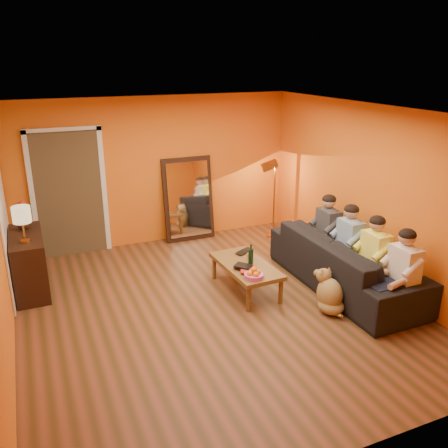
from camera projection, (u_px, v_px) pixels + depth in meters
name	position (u px, v px, depth m)	size (l,w,h in m)	color
room_shell	(204.00, 209.00, 6.30)	(5.00, 5.50, 2.60)	brown
white_accent	(1.00, 203.00, 6.57)	(0.02, 1.90, 2.58)	white
doorway_recess	(69.00, 193.00, 7.96)	(1.06, 0.30, 2.10)	#3F2D19
door_jamb_left	(33.00, 199.00, 7.64)	(0.08, 0.06, 2.20)	white
door_jamb_right	(104.00, 191.00, 8.06)	(0.08, 0.06, 2.20)	white
door_header	(62.00, 130.00, 7.49)	(1.22, 0.06, 0.08)	white
mirror_frame	(188.00, 199.00, 8.64)	(0.92, 0.06, 1.52)	black
mirror_glass	(189.00, 200.00, 8.60)	(0.78, 0.02, 1.36)	white
sideboard	(29.00, 263.00, 6.78)	(0.44, 1.18, 0.85)	black
table_lamp	(23.00, 225.00, 6.30)	(0.24, 0.24, 0.51)	beige
sofa	(345.00, 262.00, 6.90)	(1.03, 2.65, 0.77)	black
coffee_table	(246.00, 277.00, 6.83)	(0.62, 1.22, 0.42)	brown
floor_lamp	(274.00, 200.00, 8.70)	(0.30, 0.24, 1.44)	#D08B3D
dog	(330.00, 291.00, 6.24)	(0.33, 0.51, 0.60)	#AB8A4D
person_far_left	(403.00, 274.00, 6.01)	(0.70, 0.44, 1.22)	silver
person_mid_left	(374.00, 258.00, 6.49)	(0.70, 0.44, 1.22)	#FBF753
person_mid_right	(349.00, 244.00, 6.96)	(0.70, 0.44, 1.22)	#7B9DBF
person_far_right	(328.00, 232.00, 7.44)	(0.70, 0.44, 1.22)	#37373C
fruit_bowl	(254.00, 273.00, 6.31)	(0.26, 0.26, 0.16)	#D14A97
wine_bottle	(251.00, 255.00, 6.69)	(0.07, 0.07, 0.31)	black
tumbler	(250.00, 257.00, 6.90)	(0.10, 0.10, 0.09)	#B27F3F
laptop	(247.00, 252.00, 7.13)	(0.32, 0.21, 0.03)	black
book_lower	(240.00, 271.00, 6.52)	(0.19, 0.26, 0.02)	black
book_mid	(241.00, 269.00, 6.53)	(0.19, 0.26, 0.02)	red
book_upper	(241.00, 268.00, 6.50)	(0.17, 0.23, 0.02)	black
vase	(24.00, 224.00, 6.83)	(0.17, 0.17, 0.18)	black
flowers	(21.00, 207.00, 6.74)	(0.17, 0.17, 0.45)	red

